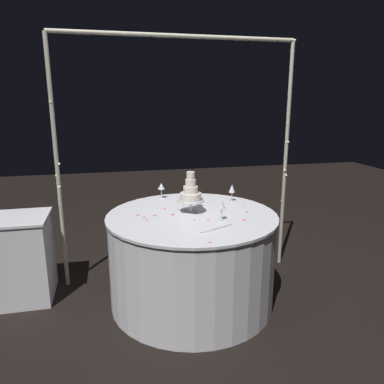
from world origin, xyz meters
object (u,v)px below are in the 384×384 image
(wine_glass_0, at_px, (222,205))
(wine_glass_2, at_px, (161,187))
(main_table, at_px, (192,258))
(wine_glass_1, at_px, (232,189))
(decorative_arch, at_px, (179,124))
(side_table, at_px, (21,258))
(tiered_cake, at_px, (191,193))
(cake_knife, at_px, (215,229))

(wine_glass_0, bearing_deg, wine_glass_2, 115.71)
(main_table, distance_m, wine_glass_1, 0.73)
(decorative_arch, bearing_deg, side_table, -173.73)
(main_table, xyz_separation_m, wine_glass_1, (0.44, 0.30, 0.50))
(main_table, height_order, wine_glass_1, wine_glass_1)
(tiered_cake, distance_m, cake_knife, 0.47)
(tiered_cake, distance_m, wine_glass_0, 0.31)
(wine_glass_2, bearing_deg, wine_glass_1, -21.65)
(tiered_cake, bearing_deg, main_table, -89.53)
(wine_glass_0, bearing_deg, decorative_arch, 104.61)
(tiered_cake, relative_size, wine_glass_1, 2.17)
(wine_glass_0, distance_m, wine_glass_1, 0.56)
(main_table, bearing_deg, wine_glass_1, 34.52)
(wine_glass_1, bearing_deg, cake_knife, -117.90)
(main_table, height_order, tiered_cake, tiered_cake)
(wine_glass_0, bearing_deg, main_table, 133.90)
(side_table, bearing_deg, wine_glass_2, 8.26)
(wine_glass_2, bearing_deg, main_table, -72.81)
(wine_glass_2, height_order, cake_knife, wine_glass_2)
(side_table, distance_m, wine_glass_1, 1.92)
(side_table, distance_m, wine_glass_2, 1.35)
(wine_glass_0, distance_m, wine_glass_2, 0.82)
(main_table, bearing_deg, cake_knife, -78.60)
(side_table, xyz_separation_m, wine_glass_2, (1.24, 0.18, 0.51))
(wine_glass_2, distance_m, cake_knife, 0.97)
(wine_glass_0, height_order, cake_knife, wine_glass_0)
(wine_glass_1, xyz_separation_m, cake_knife, (-0.37, -0.69, -0.11))
(wine_glass_0, distance_m, cake_knife, 0.25)
(tiered_cake, bearing_deg, side_table, 167.28)
(main_table, xyz_separation_m, tiered_cake, (-0.00, 0.05, 0.55))
(decorative_arch, bearing_deg, tiered_cake, -90.20)
(decorative_arch, height_order, main_table, decorative_arch)
(main_table, relative_size, tiered_cake, 4.06)
(tiered_cake, height_order, cake_knife, tiered_cake)
(decorative_arch, xyz_separation_m, main_table, (-0.00, -0.52, -1.07))
(decorative_arch, xyz_separation_m, side_table, (-1.41, -0.15, -1.09))
(decorative_arch, distance_m, side_table, 1.79)
(side_table, height_order, wine_glass_1, wine_glass_1)
(decorative_arch, relative_size, wine_glass_2, 15.10)
(main_table, relative_size, wine_glass_2, 9.42)
(side_table, xyz_separation_m, wine_glass_1, (1.85, -0.06, 0.52))
(wine_glass_2, xyz_separation_m, cake_knife, (0.25, -0.93, -0.11))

